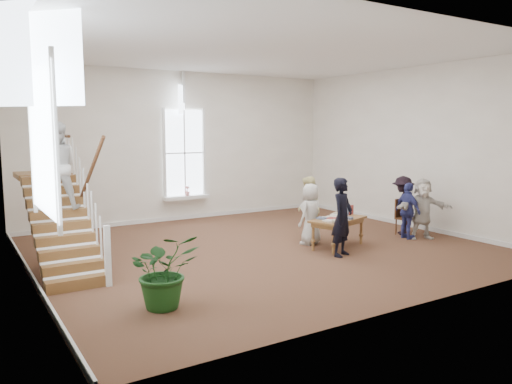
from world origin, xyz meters
TOP-DOWN VIEW (x-y plane):
  - ground at (0.00, 0.00)m, footprint 10.00×10.00m
  - room_shell at (-0.00, 4.39)m, footprint 10.49×10.00m
  - staircase at (-4.34, 0.75)m, footprint 1.10×4.10m
  - library_table at (1.54, -0.86)m, footprint 1.64×1.17m
  - police_officer at (1.11, -1.51)m, footprint 0.75×0.64m
  - elderly_woman at (1.21, -0.26)m, footprint 0.84×0.68m
  - person_yellow at (1.51, 0.24)m, footprint 0.98×0.93m
  - woman_cluster_a at (3.70, -1.07)m, footprint 0.44×0.88m
  - woman_cluster_b at (4.00, -0.62)m, footprint 1.05×1.15m
  - woman_cluster_c at (4.00, -1.27)m, footprint 1.48×1.06m
  - floor_plant at (-3.40, -2.49)m, footprint 1.18×1.05m
  - side_chair at (3.99, -0.65)m, footprint 0.47×0.47m

SIDE VIEW (x-z plane):
  - ground at x=0.00m, z-range 0.00..0.00m
  - room_shell at x=0.00m, z-range -4.60..5.40m
  - side_chair at x=3.99m, z-range 0.05..1.00m
  - floor_plant at x=-3.40m, z-range 0.00..1.19m
  - library_table at x=1.54m, z-range 0.24..1.00m
  - woman_cluster_a at x=3.70m, z-range 0.00..1.44m
  - elderly_woman at x=1.21m, z-range 0.00..1.48m
  - woman_cluster_c at x=4.00m, z-range 0.00..1.55m
  - woman_cluster_b at x=4.00m, z-range 0.00..1.55m
  - person_yellow at x=1.51m, z-range 0.00..1.59m
  - police_officer at x=1.11m, z-range 0.00..1.73m
  - staircase at x=-4.34m, z-range 0.16..3.08m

